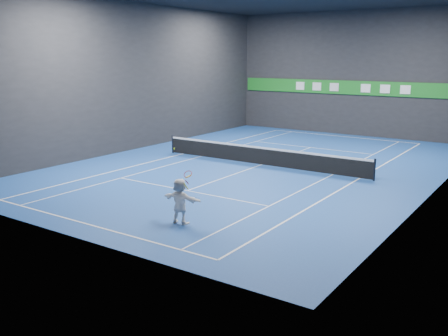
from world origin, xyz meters
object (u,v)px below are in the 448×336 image
Objects in this scene: tennis_net at (261,155)px; tennis_racket at (188,176)px; player at (180,201)px; tennis_ball at (174,149)px.

tennis_net is 10.39m from tennis_racket.
tennis_net is at bearing -80.20° from player.
tennis_racket reaches higher than tennis_net.
player is at bearing -18.69° from tennis_ball.
tennis_racket is (2.85, -9.92, 1.21)m from tennis_net.
tennis_ball reaches higher than tennis_racket.
tennis_ball is at bearing 174.81° from tennis_racket.
tennis_net is (-2.53, 9.97, -0.28)m from player.
player is at bearing -171.52° from tennis_racket.
tennis_racket is at bearing -5.19° from tennis_ball.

